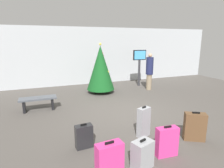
# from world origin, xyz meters

# --- Properties ---
(ground_plane) EXTENTS (16.00, 16.00, 0.00)m
(ground_plane) POSITION_xyz_m (0.00, 0.00, 0.00)
(ground_plane) COLOR #514C47
(back_wall) EXTENTS (16.00, 0.20, 3.16)m
(back_wall) POSITION_xyz_m (0.00, 4.93, 1.58)
(back_wall) COLOR #B7BCC1
(back_wall) RESTS_ON ground_plane
(holiday_tree) EXTENTS (1.30, 1.30, 2.34)m
(holiday_tree) POSITION_xyz_m (-0.08, 2.77, 1.20)
(holiday_tree) COLOR #4C3319
(holiday_tree) RESTS_ON ground_plane
(flight_info_kiosk) EXTENTS (0.75, 0.12, 1.95)m
(flight_info_kiosk) POSITION_xyz_m (2.31, 3.36, 1.32)
(flight_info_kiosk) COLOR #333338
(flight_info_kiosk) RESTS_ON ground_plane
(waiting_bench) EXTENTS (1.26, 0.44, 0.48)m
(waiting_bench) POSITION_xyz_m (-2.88, 1.30, 0.35)
(waiting_bench) COLOR #4C5159
(waiting_bench) RESTS_ON ground_plane
(traveller_0) EXTENTS (0.51, 0.51, 1.83)m
(traveller_0) POSITION_xyz_m (2.38, 2.45, 0.96)
(traveller_0) COLOR gray
(traveller_0) RESTS_ON ground_plane
(suitcase_0) EXTENTS (0.47, 0.39, 0.61)m
(suitcase_0) POSITION_xyz_m (-1.01, -2.78, 0.28)
(suitcase_0) COLOR #9EA0A5
(suitcase_0) RESTS_ON ground_plane
(suitcase_1) EXTENTS (0.41, 0.23, 0.59)m
(suitcase_1) POSITION_xyz_m (-1.91, -1.65, 0.28)
(suitcase_1) COLOR #232326
(suitcase_1) RESTS_ON ground_plane
(suitcase_2) EXTENTS (0.55, 0.45, 0.74)m
(suitcase_2) POSITION_xyz_m (0.75, -2.30, 0.35)
(suitcase_2) COLOR brown
(suitcase_2) RESTS_ON ground_plane
(suitcase_3) EXTENTS (0.39, 0.29, 0.82)m
(suitcase_3) POSITION_xyz_m (-0.34, -1.68, 0.39)
(suitcase_3) COLOR #9EA0A5
(suitcase_3) RESTS_ON ground_plane
(suitcase_4) EXTENTS (0.49, 0.23, 0.69)m
(suitcase_4) POSITION_xyz_m (-0.32, -2.61, 0.33)
(suitcase_4) COLOR #E5388C
(suitcase_4) RESTS_ON ground_plane
(suitcase_5) EXTENTS (0.51, 0.28, 0.73)m
(suitcase_5) POSITION_xyz_m (-1.71, -2.83, 0.35)
(suitcase_5) COLOR #E5388C
(suitcase_5) RESTS_ON ground_plane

